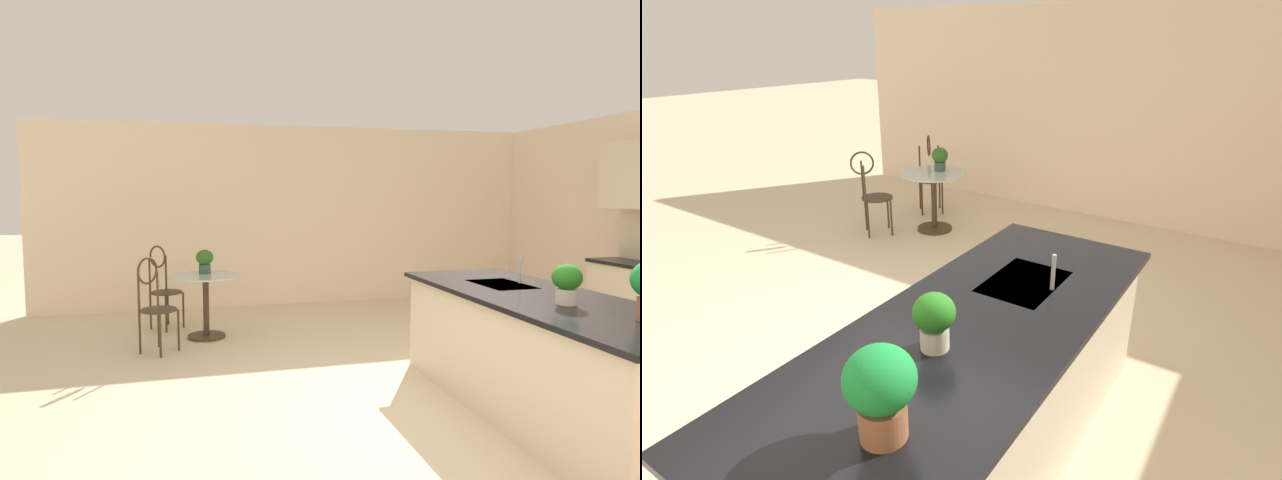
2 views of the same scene
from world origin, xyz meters
TOP-DOWN VIEW (x-y plane):
  - ground_plane at (0.00, 0.00)m, footprint 40.00×40.00m
  - wall_left_window at (-4.26, 0.00)m, footprint 0.12×7.80m
  - kitchen_island at (0.30, 0.85)m, footprint 2.80×1.06m
  - bistro_table at (-2.56, -1.55)m, footprint 0.80×0.80m
  - chair_near_window at (-3.15, -2.05)m, footprint 0.54×0.54m
  - chair_by_island at (-2.04, -2.10)m, footprint 0.54×0.54m
  - sink_faucet at (-0.25, 1.03)m, footprint 0.02×0.02m
  - potted_plant_on_table at (-2.70, -1.55)m, footprint 0.20×0.20m
  - potted_plant_counter_near at (0.60, 0.81)m, footprint 0.20×0.20m

SIDE VIEW (x-z plane):
  - ground_plane at x=0.00m, z-range 0.00..0.00m
  - bistro_table at x=-2.56m, z-range 0.08..0.82m
  - kitchen_island at x=0.30m, z-range 0.00..0.92m
  - chair_near_window at x=-3.15m, z-range 0.05..1.09m
  - chair_by_island at x=-2.04m, z-range 0.05..1.09m
  - potted_plant_on_table at x=-2.70m, z-range 0.76..1.05m
  - sink_faucet at x=-0.25m, z-range 0.92..1.14m
  - potted_plant_counter_near at x=0.60m, z-range 0.94..1.23m
  - wall_left_window at x=-4.26m, z-range 0.00..2.70m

